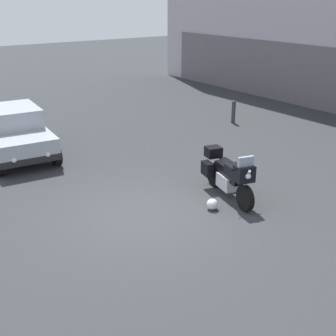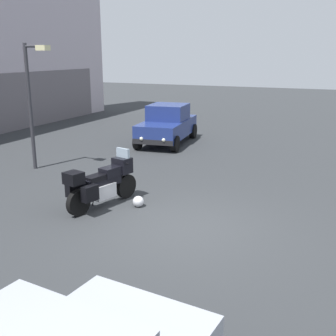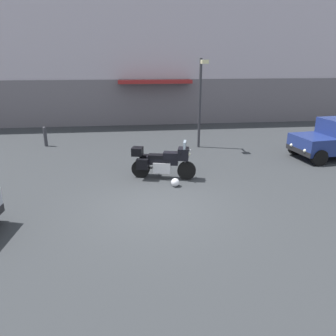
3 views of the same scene
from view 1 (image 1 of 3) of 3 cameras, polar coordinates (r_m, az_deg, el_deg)
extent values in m
plane|color=#2D3033|center=(10.68, -3.08, -6.05)|extent=(80.00, 80.00, 0.00)
cylinder|color=black|center=(10.93, 9.86, -3.83)|extent=(0.65, 0.29, 0.64)
cylinder|color=black|center=(12.21, 5.95, -0.85)|extent=(0.65, 0.29, 0.64)
cylinder|color=#B7B7BC|center=(10.77, 9.95, -1.72)|extent=(0.33, 0.15, 0.68)
cube|color=#B7B7BC|center=(11.55, 7.73, -1.73)|extent=(0.68, 0.53, 0.36)
cube|color=black|center=(11.46, 7.78, -0.63)|extent=(1.14, 0.54, 0.28)
cube|color=black|center=(11.15, 8.58, -0.31)|extent=(0.59, 0.46, 0.24)
cube|color=black|center=(11.57, 7.34, 0.36)|extent=(0.62, 0.43, 0.12)
cube|color=black|center=(10.78, 9.73, -0.69)|extent=(0.46, 0.51, 0.40)
cube|color=#8C9EAD|center=(10.64, 9.94, 0.73)|extent=(0.17, 0.41, 0.28)
sphere|color=#EAEACC|center=(10.64, 10.23, -1.03)|extent=(0.14, 0.14, 0.14)
cylinder|color=black|center=(10.81, 9.55, -0.05)|extent=(0.19, 0.61, 0.04)
cylinder|color=#B7B7BC|center=(12.17, 7.15, -1.09)|extent=(0.56, 0.22, 0.09)
cube|color=black|center=(12.14, 7.43, 0.27)|extent=(0.44, 0.29, 0.36)
cube|color=black|center=(11.89, 5.07, -0.09)|extent=(0.44, 0.29, 0.36)
cube|color=black|center=(12.07, 5.85, 2.08)|extent=(0.45, 0.48, 0.28)
cylinder|color=black|center=(11.86, 8.07, -2.54)|extent=(0.05, 0.13, 0.29)
sphere|color=silver|center=(10.92, 5.70, -4.65)|extent=(0.28, 0.28, 0.28)
cube|color=#9EA3AD|center=(15.45, -19.21, 4.10)|extent=(4.65, 2.19, 0.64)
cube|color=#9EA3AD|center=(15.24, -19.45, 6.28)|extent=(2.05, 1.80, 0.60)
cube|color=#8C9EAD|center=(14.39, -18.71, 5.52)|extent=(0.21, 1.49, 0.51)
cube|color=#8C9EAD|center=(16.11, -20.11, 6.95)|extent=(0.21, 1.49, 0.48)
cube|color=black|center=(13.46, -17.13, 0.88)|extent=(0.29, 1.76, 0.20)
cube|color=black|center=(17.60, -20.63, 5.19)|extent=(0.29, 1.76, 0.20)
cylinder|color=black|center=(14.05, -14.18, 1.61)|extent=(0.66, 0.28, 0.64)
cylinder|color=black|center=(17.40, -17.63, 5.04)|extent=(0.66, 0.28, 0.64)
sphere|color=silver|center=(13.48, -15.15, 1.67)|extent=(0.14, 0.14, 0.14)
sphere|color=silver|center=(13.29, -19.15, 0.93)|extent=(0.14, 0.14, 0.14)
cylinder|color=#333338|center=(18.37, 8.39, 7.03)|extent=(0.16, 0.16, 0.87)
sphere|color=#333338|center=(18.27, 8.47, 8.35)|extent=(0.16, 0.16, 0.16)
camera|label=2|loc=(16.16, -29.94, 14.42)|focal=44.74mm
camera|label=3|loc=(9.30, -55.79, 6.39)|focal=34.37mm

